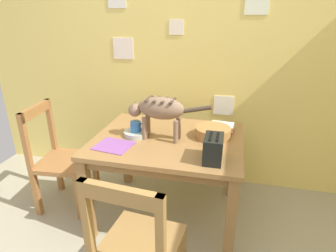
{
  "coord_description": "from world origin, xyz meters",
  "views": [
    {
      "loc": [
        0.36,
        -0.79,
        1.63
      ],
      "look_at": [
        -0.09,
        1.15,
        0.82
      ],
      "focal_mm": 30.13,
      "sensor_mm": 36.0,
      "label": 1
    }
  ],
  "objects_px": {
    "toaster": "(213,149)",
    "wooden_chair_far": "(138,246)",
    "dining_table": "(168,148)",
    "book_stack": "(222,127)",
    "wicker_basket": "(213,132)",
    "magazine": "(114,146)",
    "coffee_mug": "(136,126)",
    "wooden_chair_near": "(60,159)",
    "saucer_bowl": "(136,134)",
    "cat": "(159,110)"
  },
  "relations": [
    {
      "from": "wicker_basket",
      "to": "book_stack",
      "type": "bearing_deg",
      "value": 66.34
    },
    {
      "from": "coffee_mug",
      "to": "magazine",
      "type": "bearing_deg",
      "value": -115.66
    },
    {
      "from": "dining_table",
      "to": "cat",
      "type": "relative_size",
      "value": 1.79
    },
    {
      "from": "book_stack",
      "to": "wicker_basket",
      "type": "xyz_separation_m",
      "value": [
        -0.06,
        -0.14,
        0.01
      ]
    },
    {
      "from": "cat",
      "to": "wicker_basket",
      "type": "relative_size",
      "value": 2.3
    },
    {
      "from": "toaster",
      "to": "wooden_chair_far",
      "type": "height_order",
      "value": "wooden_chair_far"
    },
    {
      "from": "cat",
      "to": "coffee_mug",
      "type": "bearing_deg",
      "value": 89.95
    },
    {
      "from": "book_stack",
      "to": "cat",
      "type": "bearing_deg",
      "value": -149.87
    },
    {
      "from": "coffee_mug",
      "to": "toaster",
      "type": "distance_m",
      "value": 0.67
    },
    {
      "from": "coffee_mug",
      "to": "magazine",
      "type": "height_order",
      "value": "coffee_mug"
    },
    {
      "from": "magazine",
      "to": "toaster",
      "type": "height_order",
      "value": "toaster"
    },
    {
      "from": "magazine",
      "to": "wooden_chair_near",
      "type": "xyz_separation_m",
      "value": [
        -0.6,
        0.17,
        -0.28
      ]
    },
    {
      "from": "book_stack",
      "to": "wicker_basket",
      "type": "relative_size",
      "value": 0.72
    },
    {
      "from": "saucer_bowl",
      "to": "wooden_chair_far",
      "type": "relative_size",
      "value": 0.2
    },
    {
      "from": "wooden_chair_near",
      "to": "saucer_bowl",
      "type": "bearing_deg",
      "value": 88.51
    },
    {
      "from": "saucer_bowl",
      "to": "coffee_mug",
      "type": "height_order",
      "value": "coffee_mug"
    },
    {
      "from": "wicker_basket",
      "to": "dining_table",
      "type": "bearing_deg",
      "value": -163.85
    },
    {
      "from": "book_stack",
      "to": "wooden_chair_far",
      "type": "distance_m",
      "value": 1.18
    },
    {
      "from": "coffee_mug",
      "to": "wicker_basket",
      "type": "height_order",
      "value": "coffee_mug"
    },
    {
      "from": "saucer_bowl",
      "to": "coffee_mug",
      "type": "bearing_deg",
      "value": 0.0
    },
    {
      "from": "wicker_basket",
      "to": "coffee_mug",
      "type": "bearing_deg",
      "value": -169.05
    },
    {
      "from": "dining_table",
      "to": "wicker_basket",
      "type": "relative_size",
      "value": 4.13
    },
    {
      "from": "cat",
      "to": "coffee_mug",
      "type": "distance_m",
      "value": 0.25
    },
    {
      "from": "wicker_basket",
      "to": "wooden_chair_near",
      "type": "xyz_separation_m",
      "value": [
        -1.28,
        -0.15,
        -0.32
      ]
    },
    {
      "from": "cat",
      "to": "toaster",
      "type": "xyz_separation_m",
      "value": [
        0.43,
        -0.25,
        -0.15
      ]
    },
    {
      "from": "saucer_bowl",
      "to": "book_stack",
      "type": "bearing_deg",
      "value": 21.44
    },
    {
      "from": "dining_table",
      "to": "wooden_chair_far",
      "type": "bearing_deg",
      "value": -88.17
    },
    {
      "from": "saucer_bowl",
      "to": "wooden_chair_near",
      "type": "distance_m",
      "value": 0.75
    },
    {
      "from": "dining_table",
      "to": "book_stack",
      "type": "height_order",
      "value": "book_stack"
    },
    {
      "from": "cat",
      "to": "wicker_basket",
      "type": "distance_m",
      "value": 0.46
    },
    {
      "from": "cat",
      "to": "wooden_chair_near",
      "type": "relative_size",
      "value": 0.68
    },
    {
      "from": "wooden_chair_near",
      "to": "wooden_chair_far",
      "type": "bearing_deg",
      "value": 46.53
    },
    {
      "from": "toaster",
      "to": "wooden_chair_near",
      "type": "bearing_deg",
      "value": 170.44
    },
    {
      "from": "dining_table",
      "to": "wicker_basket",
      "type": "height_order",
      "value": "wicker_basket"
    },
    {
      "from": "dining_table",
      "to": "wooden_chair_near",
      "type": "xyz_separation_m",
      "value": [
        -0.95,
        -0.06,
        -0.18
      ]
    },
    {
      "from": "dining_table",
      "to": "cat",
      "type": "distance_m",
      "value": 0.33
    },
    {
      "from": "book_stack",
      "to": "toaster",
      "type": "xyz_separation_m",
      "value": [
        -0.03,
        -0.52,
        0.05
      ]
    },
    {
      "from": "cat",
      "to": "book_stack",
      "type": "height_order",
      "value": "cat"
    },
    {
      "from": "wooden_chair_far",
      "to": "cat",
      "type": "bearing_deg",
      "value": 101.67
    },
    {
      "from": "cat",
      "to": "wooden_chair_far",
      "type": "distance_m",
      "value": 0.96
    },
    {
      "from": "dining_table",
      "to": "book_stack",
      "type": "relative_size",
      "value": 5.75
    },
    {
      "from": "saucer_bowl",
      "to": "toaster",
      "type": "bearing_deg",
      "value": -22.91
    },
    {
      "from": "dining_table",
      "to": "wooden_chair_near",
      "type": "relative_size",
      "value": 1.23
    },
    {
      "from": "coffee_mug",
      "to": "wooden_chair_far",
      "type": "xyz_separation_m",
      "value": [
        0.28,
        -0.82,
        -0.35
      ]
    },
    {
      "from": "magazine",
      "to": "book_stack",
      "type": "height_order",
      "value": "book_stack"
    },
    {
      "from": "saucer_bowl",
      "to": "wicker_basket",
      "type": "xyz_separation_m",
      "value": [
        0.59,
        0.11,
        0.02
      ]
    },
    {
      "from": "coffee_mug",
      "to": "wicker_basket",
      "type": "distance_m",
      "value": 0.6
    },
    {
      "from": "cat",
      "to": "wicker_basket",
      "type": "bearing_deg",
      "value": -69.91
    },
    {
      "from": "coffee_mug",
      "to": "book_stack",
      "type": "xyz_separation_m",
      "value": [
        0.65,
        0.26,
        -0.05
      ]
    },
    {
      "from": "saucer_bowl",
      "to": "wooden_chair_near",
      "type": "xyz_separation_m",
      "value": [
        -0.69,
        -0.04,
        -0.29
      ]
    }
  ]
}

